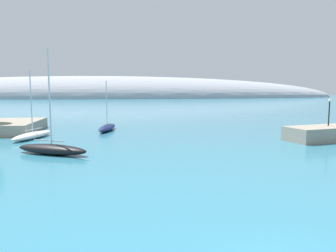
% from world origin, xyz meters
% --- Properties ---
extents(distant_ridge, '(354.51, 65.70, 30.90)m').
position_xyz_m(distant_ridge, '(-22.40, 225.76, 0.00)').
color(distant_ridge, '#999EA8').
rests_on(distant_ridge, ground).
extents(sailboat_white_near_shore, '(4.34, 8.14, 8.85)m').
position_xyz_m(sailboat_white_near_shore, '(-17.69, 34.23, 0.48)').
color(sailboat_white_near_shore, white).
rests_on(sailboat_white_near_shore, water).
extents(sailboat_navy_mid_mooring, '(3.16, 7.91, 7.72)m').
position_xyz_m(sailboat_navy_mid_mooring, '(-8.44, 40.90, 0.51)').
color(sailboat_navy_mid_mooring, navy).
rests_on(sailboat_navy_mid_mooring, water).
extents(sailboat_black_outer_mooring, '(7.96, 5.26, 10.44)m').
position_xyz_m(sailboat_black_outer_mooring, '(-12.90, 23.36, 0.58)').
color(sailboat_black_outer_mooring, black).
rests_on(sailboat_black_outer_mooring, water).
extents(harbor_lamp_post, '(0.36, 0.36, 3.44)m').
position_xyz_m(harbor_lamp_post, '(20.06, 28.15, 3.97)').
color(harbor_lamp_post, black).
rests_on(harbor_lamp_post, breakwater_rocks).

